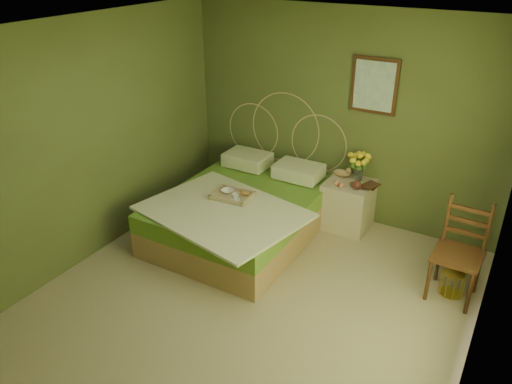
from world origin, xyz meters
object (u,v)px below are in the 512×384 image
Objects in this scene: bed at (245,208)px; chair at (461,244)px; birdcage at (453,280)px; nightstand at (349,200)px.

chair is (2.45, 0.05, 0.24)m from bed.
bed is at bearing -176.53° from chair.
bed is 2.45m from birdcage.
chair is 0.40m from birdcage.
bed is 1.29m from nightstand.
bed reaches higher than chair.
nightstand is 2.99× the size of birdcage.
nightstand is 1.59m from chair.
bed is 6.99× the size of birdcage.
nightstand reaches higher than chair.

